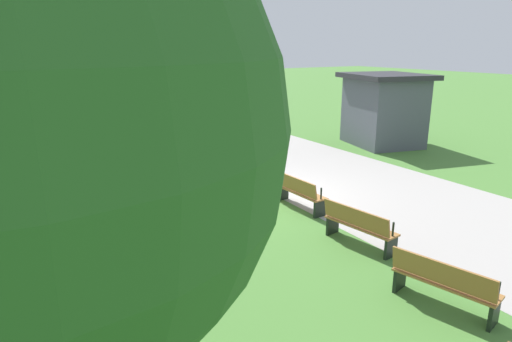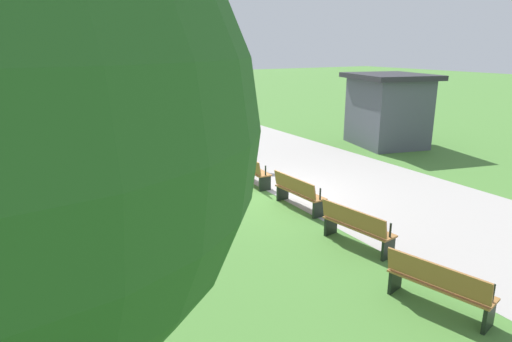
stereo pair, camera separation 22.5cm
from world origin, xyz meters
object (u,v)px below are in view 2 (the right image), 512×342
Objects in this scene: bench_2 at (211,154)px; bench_6 at (438,284)px; lamp_post at (226,83)px; bench_5 at (356,226)px; trash_bin at (128,128)px; person_seated at (215,149)px; bench_0 at (138,134)px; bench_1 at (174,142)px; kiosk at (388,109)px; bench_4 at (298,192)px; tree_0 at (63,28)px; bench_3 at (251,169)px.

bench_2 is 0.99× the size of bench_6.
bench_2 is 0.43× the size of lamp_post.
bench_5 is 0.43× the size of lamp_post.
person_seated is at bearing 11.57° from trash_bin.
bench_0 is 5.13m from person_seated.
person_seated is (2.56, 0.62, 0.17)m from bench_1.
lamp_post reaches higher than kiosk.
bench_4 is (7.43, 0.74, 0.00)m from bench_1.
bench_5 and bench_6 have the same top height.
bench_2 is (4.84, 1.22, 0.00)m from bench_0.
trash_bin reaches higher than bench_1.
person_seated is (4.95, 1.35, 0.17)m from bench_0.
bench_1 and bench_6 have the same top height.
kiosk reaches higher than bench_4.
bench_2 is 1.00× the size of bench_5.
bench_0 is 1.89× the size of trash_bin.
bench_6 is at bearing 14.22° from bench_1.
bench_2 is 8.07m from kiosk.
bench_0 is at bearing 177.13° from bench_5.
bench_1 is at bearing 10.33° from trash_bin.
kiosk is at bearing 95.12° from bench_2.
kiosk is at bearing 98.47° from tree_0.
bench_6 is 12.73m from kiosk.
bench_1 and bench_2 have the same top height.
trash_bin is (-16.46, -0.75, -0.01)m from bench_6.
trash_bin is at bearing 176.51° from bench_5.
tree_0 is (4.81, -4.19, 4.07)m from bench_1.
trash_bin is (-9.03, -1.48, -0.01)m from bench_3.
tree_0 is at bearing -21.13° from trash_bin.
lamp_post is at bearing 163.32° from bench_5.
tree_0 is 1.47× the size of kiosk.
bench_1 is at bearing 36.89° from bench_0.
lamp_post is (-8.68, 1.24, 2.33)m from bench_5.
bench_3 and bench_5 have the same top height.
bench_6 is 0.43× the size of lamp_post.
bench_4 is at bearing 28.40° from bench_0.
bench_4 is 4.88m from person_seated.
bench_3 is 4.99m from bench_5.
person_seated is 2.77m from lamp_post.
bench_1 is at bearing -160.15° from bench_2.
bench_1 is 4.99m from bench_3.
bench_2 is 2.90m from lamp_post.
bench_3 is at bearing 11.43° from person_seated.
bench_4 is at bearing 2.84° from bench_3.
bench_1 is 0.43× the size of kiosk.
bench_0 is 1.00× the size of bench_1.
bench_1 is 1.00× the size of bench_6.
bench_1 is 1.44× the size of person_seated.
person_seated reaches higher than bench_5.
person_seated is 6.80m from trash_bin.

